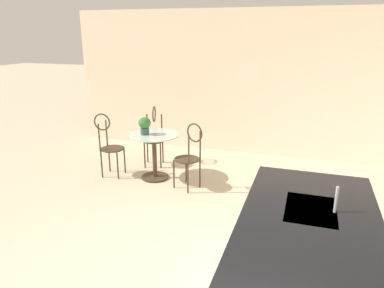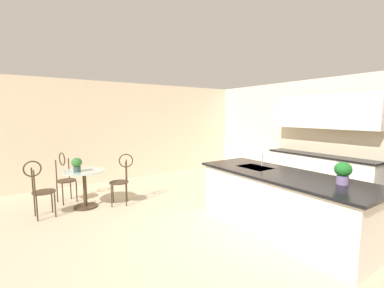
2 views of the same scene
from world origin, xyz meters
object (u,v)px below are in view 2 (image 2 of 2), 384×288
chair_near_window (40,186)px  chair_by_island (122,177)px  bistro_table (85,185)px  chair_toward_desk (65,175)px  potted_plant_counter_far (343,172)px  potted_plant_on_table (77,164)px

chair_near_window → chair_by_island: (0.12, 1.43, 0.00)m
bistro_table → chair_near_window: size_ratio=0.77×
chair_toward_desk → potted_plant_counter_far: 5.07m
chair_by_island → potted_plant_counter_far: potted_plant_counter_far is taller
chair_toward_desk → potted_plant_on_table: (0.64, 0.14, 0.32)m
chair_near_window → chair_toward_desk: bearing=144.9°
bistro_table → chair_by_island: bearing=71.8°
bistro_table → chair_toward_desk: bearing=-155.5°
bistro_table → potted_plant_on_table: (0.05, -0.13, 0.45)m
bistro_table → chair_by_island: chair_by_island is taller
bistro_table → chair_near_window: (0.10, -0.76, 0.13)m
potted_plant_on_table → chair_by_island: bearing=77.8°
chair_toward_desk → potted_plant_on_table: 0.73m
potted_plant_on_table → potted_plant_counter_far: (3.57, 2.63, 0.19)m
potted_plant_counter_far → chair_toward_desk: bearing=-146.6°
chair_toward_desk → chair_near_window: bearing=-35.1°
chair_near_window → potted_plant_on_table: bearing=95.1°
bistro_table → potted_plant_counter_far: size_ratio=2.68×
bistro_table → chair_by_island: size_ratio=0.77×
chair_near_window → potted_plant_on_table: chair_near_window is taller
chair_by_island → potted_plant_on_table: 0.88m
chair_by_island → potted_plant_counter_far: size_ratio=3.49×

